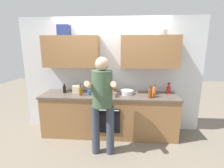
{
  "coord_description": "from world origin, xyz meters",
  "views": [
    {
      "loc": [
        0.32,
        -3.31,
        1.88
      ],
      "look_at": [
        0.07,
        -0.1,
        1.15
      ],
      "focal_mm": 26.52,
      "sensor_mm": 36.0,
      "label": 1
    }
  ],
  "objects_px": {
    "cup_ceramic": "(154,92)",
    "mixing_bowl": "(127,92)",
    "knife_block": "(105,87)",
    "grocery_bag_rice": "(77,89)",
    "bottle_syrup": "(81,91)",
    "bottle_vinegar": "(150,93)",
    "bottle_oil": "(96,86)",
    "person_standing": "(102,99)",
    "potted_herb": "(114,88)",
    "bottle_hotsauce": "(168,89)",
    "bottle_juice": "(154,92)",
    "cup_stoneware": "(115,95)",
    "bottle_soy": "(64,89)",
    "cup_tea": "(89,93)"
  },
  "relations": [
    {
      "from": "bottle_syrup",
      "to": "bottle_soy",
      "type": "relative_size",
      "value": 1.07
    },
    {
      "from": "bottle_vinegar",
      "to": "bottle_syrup",
      "type": "bearing_deg",
      "value": 177.37
    },
    {
      "from": "bottle_juice",
      "to": "grocery_bag_rice",
      "type": "relative_size",
      "value": 1.23
    },
    {
      "from": "potted_herb",
      "to": "bottle_soy",
      "type": "bearing_deg",
      "value": 176.15
    },
    {
      "from": "cup_tea",
      "to": "cup_ceramic",
      "type": "relative_size",
      "value": 0.9
    },
    {
      "from": "knife_block",
      "to": "bottle_juice",
      "type": "bearing_deg",
      "value": -10.28
    },
    {
      "from": "knife_block",
      "to": "grocery_bag_rice",
      "type": "relative_size",
      "value": 1.57
    },
    {
      "from": "bottle_oil",
      "to": "mixing_bowl",
      "type": "relative_size",
      "value": 1.15
    },
    {
      "from": "bottle_vinegar",
      "to": "mixing_bowl",
      "type": "height_order",
      "value": "bottle_vinegar"
    },
    {
      "from": "knife_block",
      "to": "potted_herb",
      "type": "xyz_separation_m",
      "value": [
        0.21,
        -0.11,
        0.02
      ]
    },
    {
      "from": "cup_stoneware",
      "to": "bottle_oil",
      "type": "bearing_deg",
      "value": 145.36
    },
    {
      "from": "knife_block",
      "to": "potted_herb",
      "type": "distance_m",
      "value": 0.24
    },
    {
      "from": "person_standing",
      "to": "grocery_bag_rice",
      "type": "height_order",
      "value": "person_standing"
    },
    {
      "from": "bottle_soy",
      "to": "grocery_bag_rice",
      "type": "height_order",
      "value": "bottle_soy"
    },
    {
      "from": "person_standing",
      "to": "bottle_vinegar",
      "type": "xyz_separation_m",
      "value": [
        0.87,
        0.52,
        -0.03
      ]
    },
    {
      "from": "potted_herb",
      "to": "grocery_bag_rice",
      "type": "relative_size",
      "value": 1.38
    },
    {
      "from": "bottle_soy",
      "to": "potted_herb",
      "type": "bearing_deg",
      "value": -3.85
    },
    {
      "from": "mixing_bowl",
      "to": "knife_block",
      "type": "xyz_separation_m",
      "value": [
        -0.47,
        0.03,
        0.09
      ]
    },
    {
      "from": "bottle_syrup",
      "to": "potted_herb",
      "type": "bearing_deg",
      "value": 7.17
    },
    {
      "from": "bottle_hotsauce",
      "to": "potted_herb",
      "type": "bearing_deg",
      "value": -170.13
    },
    {
      "from": "cup_tea",
      "to": "potted_herb",
      "type": "distance_m",
      "value": 0.52
    },
    {
      "from": "cup_tea",
      "to": "bottle_juice",
      "type": "bearing_deg",
      "value": -0.69
    },
    {
      "from": "cup_stoneware",
      "to": "cup_ceramic",
      "type": "height_order",
      "value": "cup_ceramic"
    },
    {
      "from": "cup_stoneware",
      "to": "bottle_hotsauce",
      "type": "bearing_deg",
      "value": 18.33
    },
    {
      "from": "bottle_juice",
      "to": "bottle_oil",
      "type": "relative_size",
      "value": 0.76
    },
    {
      "from": "cup_ceramic",
      "to": "mixing_bowl",
      "type": "distance_m",
      "value": 0.56
    },
    {
      "from": "bottle_soy",
      "to": "bottle_vinegar",
      "type": "bearing_deg",
      "value": -7.06
    },
    {
      "from": "cup_ceramic",
      "to": "mixing_bowl",
      "type": "height_order",
      "value": "cup_ceramic"
    },
    {
      "from": "person_standing",
      "to": "mixing_bowl",
      "type": "height_order",
      "value": "person_standing"
    },
    {
      "from": "bottle_hotsauce",
      "to": "knife_block",
      "type": "relative_size",
      "value": 0.74
    },
    {
      "from": "person_standing",
      "to": "grocery_bag_rice",
      "type": "distance_m",
      "value": 1.01
    },
    {
      "from": "bottle_hotsauce",
      "to": "potted_herb",
      "type": "relative_size",
      "value": 0.84
    },
    {
      "from": "bottle_vinegar",
      "to": "knife_block",
      "type": "xyz_separation_m",
      "value": [
        -0.92,
        0.26,
        0.03
      ]
    },
    {
      "from": "bottle_soy",
      "to": "cup_tea",
      "type": "xyz_separation_m",
      "value": [
        0.57,
        -0.13,
        -0.03
      ]
    },
    {
      "from": "bottle_juice",
      "to": "bottle_vinegar",
      "type": "bearing_deg",
      "value": -139.67
    },
    {
      "from": "cup_stoneware",
      "to": "potted_herb",
      "type": "relative_size",
      "value": 0.35
    },
    {
      "from": "bottle_syrup",
      "to": "bottle_oil",
      "type": "xyz_separation_m",
      "value": [
        0.28,
        0.22,
        0.06
      ]
    },
    {
      "from": "bottle_vinegar",
      "to": "bottle_soy",
      "type": "xyz_separation_m",
      "value": [
        -1.79,
        0.22,
        -0.01
      ]
    },
    {
      "from": "bottle_soy",
      "to": "potted_herb",
      "type": "distance_m",
      "value": 1.08
    },
    {
      "from": "grocery_bag_rice",
      "to": "potted_herb",
      "type": "bearing_deg",
      "value": -7.84
    },
    {
      "from": "bottle_juice",
      "to": "cup_stoneware",
      "type": "bearing_deg",
      "value": -172.84
    },
    {
      "from": "bottle_oil",
      "to": "knife_block",
      "type": "xyz_separation_m",
      "value": [
        0.19,
        -0.02,
        -0.01
      ]
    },
    {
      "from": "bottle_syrup",
      "to": "bottle_soy",
      "type": "bearing_deg",
      "value": 158.31
    },
    {
      "from": "mixing_bowl",
      "to": "potted_herb",
      "type": "bearing_deg",
      "value": -163.82
    },
    {
      "from": "cup_ceramic",
      "to": "bottle_syrup",
      "type": "bearing_deg",
      "value": -173.66
    },
    {
      "from": "bottle_juice",
      "to": "cup_tea",
      "type": "relative_size",
      "value": 2.5
    },
    {
      "from": "bottle_juice",
      "to": "person_standing",
      "type": "bearing_deg",
      "value": -148.24
    },
    {
      "from": "cup_ceramic",
      "to": "mixing_bowl",
      "type": "relative_size",
      "value": 0.39
    },
    {
      "from": "bottle_oil",
      "to": "person_standing",
      "type": "bearing_deg",
      "value": -72.65
    },
    {
      "from": "bottle_syrup",
      "to": "bottle_vinegar",
      "type": "height_order",
      "value": "bottle_vinegar"
    }
  ]
}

